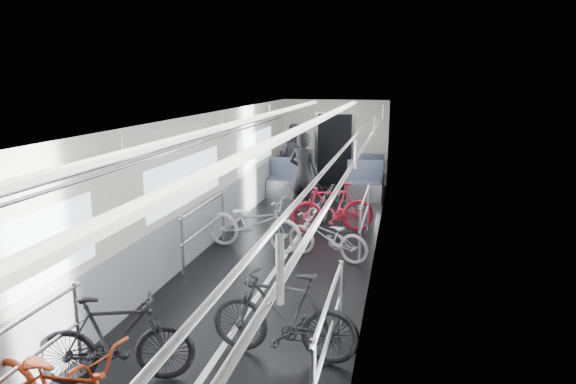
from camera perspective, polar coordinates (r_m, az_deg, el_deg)
name	(u,v)px	position (r m, az deg, el deg)	size (l,w,h in m)	color
car_shell	(298,179)	(9.69, 1.15, 1.41)	(3.02, 14.01, 2.41)	black
bike_left_mid	(116,340)	(5.57, -18.61, -15.30)	(0.44, 1.56, 0.94)	black
bike_left_far	(253,223)	(9.15, -3.87, -3.48)	(0.64, 1.83, 0.96)	silver
bike_right_near	(284,315)	(5.71, -0.46, -13.50)	(0.47, 1.66, 1.00)	black
bike_right_mid	(327,236)	(8.69, 4.32, -4.92)	(0.53, 1.51, 0.80)	#AAAAAF
bike_right_far	(332,208)	(10.15, 4.96, -1.74)	(0.47, 1.68, 1.01)	red
bike_aisle	(333,200)	(11.24, 5.03, -0.84)	(0.54, 1.54, 0.81)	black
person_standing	(303,174)	(11.33, 1.73, 2.05)	(0.68, 0.45, 1.87)	black
person_seated	(294,158)	(13.78, 0.64, 3.85)	(0.88, 0.69, 1.82)	#2F2E36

